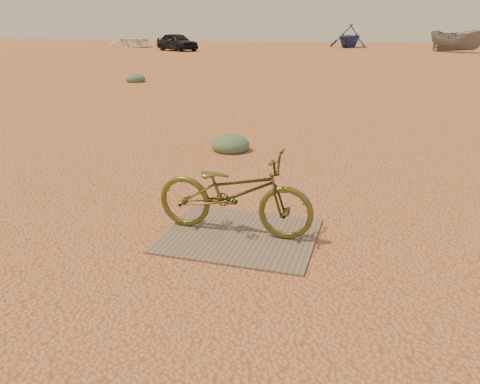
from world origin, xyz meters
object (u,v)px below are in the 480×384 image
(plywood_board, at_px, (240,235))
(car, at_px, (177,42))
(boat_far_left, at_px, (349,36))
(bicycle, at_px, (234,192))
(boat_near_left, at_px, (134,41))
(boat_mid_right, at_px, (457,41))

(plywood_board, xyz_separation_m, car, (-15.56, 33.52, 0.71))
(car, height_order, boat_far_left, boat_far_left)
(bicycle, relative_size, boat_far_left, 0.39)
(bicycle, bearing_deg, boat_near_left, 30.36)
(car, height_order, boat_near_left, car)
(boat_mid_right, bearing_deg, boat_near_left, 122.98)
(boat_far_left, relative_size, boat_mid_right, 0.90)
(bicycle, bearing_deg, car, 25.21)
(bicycle, height_order, car, car)
(boat_far_left, height_order, boat_mid_right, boat_far_left)
(plywood_board, relative_size, boat_near_left, 0.27)
(car, bearing_deg, plywood_board, -123.81)
(plywood_board, relative_size, bicycle, 0.93)
(bicycle, xyz_separation_m, boat_mid_right, (6.63, 37.69, 0.44))
(bicycle, distance_m, boat_near_left, 45.35)
(plywood_board, relative_size, boat_mid_right, 0.33)
(car, xyz_separation_m, boat_mid_right, (22.11, 4.23, 0.17))
(boat_near_left, bearing_deg, boat_mid_right, -46.17)
(plywood_board, bearing_deg, boat_far_left, 92.91)
(bicycle, bearing_deg, boat_far_left, 3.20)
(car, distance_m, boat_mid_right, 22.51)
(car, bearing_deg, boat_mid_right, -47.88)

